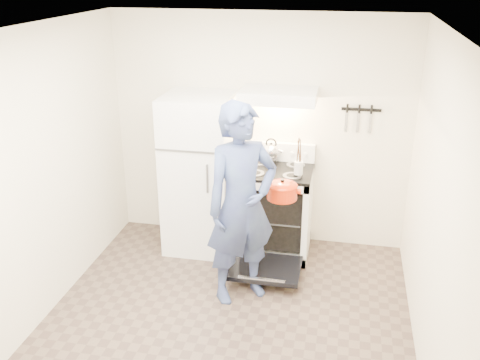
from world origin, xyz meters
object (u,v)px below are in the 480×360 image
Objects in this scene: refrigerator at (200,174)px; person at (242,205)px; stove_body at (274,212)px; tea_kettle at (271,150)px; dutch_oven at (282,192)px.

refrigerator is 0.91× the size of person.
tea_kettle is at bearing 110.96° from stove_body.
person is at bearing -139.47° from dutch_oven.
dutch_oven is at bearing 2.93° from person.
dutch_oven is at bearing -76.70° from stove_body.
person is (-0.18, -0.90, 0.48)m from stove_body.
refrigerator reaches higher than tea_kettle.
tea_kettle is at bearing 47.45° from person.
refrigerator is 6.47× the size of tea_kettle.
person reaches higher than stove_body.
stove_body is 2.62× the size of dutch_oven.
refrigerator is at bearing 148.24° from dutch_oven.
person reaches higher than dutch_oven.
dutch_oven is (0.96, -0.59, 0.12)m from refrigerator.
tea_kettle is at bearing 105.36° from dutch_oven.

